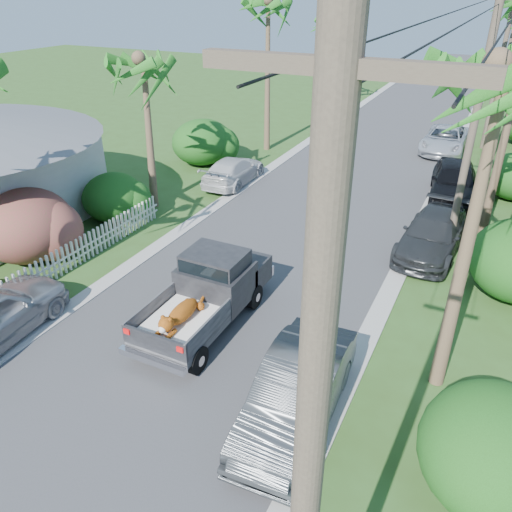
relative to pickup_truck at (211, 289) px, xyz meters
The scene contains 22 objects.
ground 5.79m from the pickup_truck, 88.67° to the right, with size 120.00×120.00×0.00m, color #31501E.
road 19.32m from the pickup_truck, 89.61° to the left, with size 8.00×100.00×0.02m, color #38383A.
curb_left 19.77m from the pickup_truck, 102.19° to the left, with size 0.60×100.00×0.06m, color #A5A39E.
curb_right 19.82m from the pickup_truck, 77.06° to the left, with size 0.60×100.00×0.06m, color #A5A39E.
pickup_truck is the anchor object (origin of this frame).
parked_car_rn 4.53m from the pickup_truck, 34.48° to the right, with size 1.63×4.67×1.54m, color #323638.
parked_car_rm 8.80m from the pickup_truck, 54.31° to the left, with size 1.98×4.86×1.41m, color #292B2D.
parked_car_rf 13.92m from the pickup_truck, 68.37° to the left, with size 2.00×4.98×1.70m, color black.
parked_car_rd 20.80m from the pickup_truck, 79.66° to the left, with size 2.37×5.14×1.43m, color silver.
parked_car_lf 11.39m from the pickup_truck, 115.31° to the left, with size 1.80×4.42×1.28m, color silver.
palm_l_b 10.51m from the pickup_truck, 136.63° to the left, with size 4.40×4.40×7.40m.
palm_l_c 18.65m from the pickup_truck, 109.80° to the left, with size 4.40×4.40×9.20m.
palm_l_d 29.51m from the pickup_truck, 102.68° to the left, with size 4.40×4.40×7.70m.
palm_r_a 9.09m from the pickup_truck, ahead, with size 4.40×4.40×8.70m.
shrub_l_b 7.68m from the pickup_truck, behind, with size 3.00×3.30×2.60m, color #C11B48.
shrub_l_c 8.44m from the pickup_truck, 149.40° to the left, with size 2.40×2.64×2.00m, color #1B4714.
shrub_l_d 14.60m from the pickup_truck, 122.61° to the left, with size 3.20×3.52×2.40m, color #1B4714.
shrub_r_a 8.19m from the pickup_truck, 19.26° to the right, with size 2.80×3.08×2.30m, color #1B4714.
picket_fence 5.89m from the pickup_truck, behind, with size 0.10×11.00×1.00m, color white.
utility_pole_b 9.95m from the pickup_truck, 51.85° to the left, with size 1.60×0.26×9.00m.
utility_pole_c 23.30m from the pickup_truck, 75.58° to the left, with size 1.60×0.26×9.00m.
utility_pole_d 37.91m from the pickup_truck, 81.26° to the left, with size 1.60×0.26×9.00m.
Camera 1 is at (6.43, -4.66, 8.78)m, focal length 35.00 mm.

